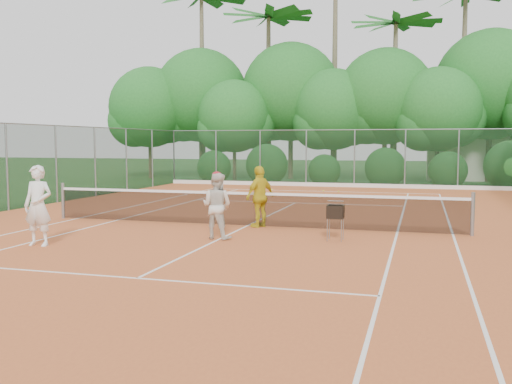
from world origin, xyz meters
TOP-DOWN VIEW (x-y plane):
  - ground at (0.00, 0.00)m, footprint 120.00×120.00m
  - clay_court at (0.00, 0.00)m, footprint 18.00×36.00m
  - club_building at (9.00, 24.00)m, footprint 8.00×5.00m
  - tennis_net at (0.00, 0.00)m, footprint 11.97×0.10m
  - player_white at (-3.64, -4.20)m, footprint 0.70×0.48m
  - player_center_grp at (-0.09, -2.16)m, footprint 0.87×0.73m
  - player_yellow at (0.40, -0.05)m, footprint 0.85×1.07m
  - ball_hopper at (2.73, -1.64)m, footprint 0.37×0.37m
  - stray_ball_a at (-2.38, 11.93)m, footprint 0.07×0.07m
  - stray_ball_b at (0.20, 11.86)m, footprint 0.07×0.07m
  - stray_ball_c at (0.94, 11.63)m, footprint 0.07×0.07m
  - court_markings at (0.00, 0.00)m, footprint 11.03×23.83m
  - fence_back at (0.00, 15.00)m, footprint 18.07×0.07m
  - tropical_treeline at (1.43, 20.22)m, footprint 32.10×8.49m

SIDE VIEW (x-z plane):
  - ground at x=0.00m, z-range 0.00..0.00m
  - clay_court at x=0.00m, z-range 0.00..0.02m
  - court_markings at x=0.00m, z-range 0.02..0.03m
  - stray_ball_a at x=-2.38m, z-range 0.02..0.09m
  - stray_ball_b at x=0.20m, z-range 0.02..0.09m
  - stray_ball_c at x=0.94m, z-range 0.02..0.09m
  - tennis_net at x=0.00m, z-range -0.02..1.08m
  - ball_hopper at x=2.73m, z-range 0.27..1.12m
  - player_center_grp at x=-0.09m, z-range 0.01..1.65m
  - player_yellow at x=0.40m, z-range 0.02..1.72m
  - player_white at x=-3.64m, z-range 0.02..1.86m
  - club_building at x=9.00m, z-range 0.00..3.00m
  - fence_back at x=0.00m, z-range 0.02..3.02m
  - tropical_treeline at x=1.43m, z-range -2.40..12.63m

